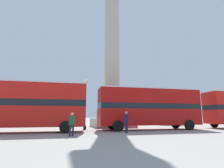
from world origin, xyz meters
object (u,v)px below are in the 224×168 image
Objects in this scene: monument_column at (112,63)px; equestrian_statue at (169,115)px; bus_a at (23,104)px; pedestrian_near_lamp at (72,123)px; bus_c at (149,107)px; street_lamp at (85,100)px; pedestrian_by_plinth at (126,120)px.

equestrian_statue is (10.16, 2.46, -6.98)m from monument_column.
monument_column reaches higher than equestrian_statue.
bus_a is 6.59× the size of pedestrian_near_lamp.
bus_c is 6.60× the size of pedestrian_near_lamp.
monument_column is 13.04m from pedestrian_near_lamp.
equestrian_statue is at bearing 22.32° from street_lamp.
street_lamp is at bearing 49.05° from pedestrian_near_lamp.
bus_c is 8.95m from pedestrian_near_lamp.
bus_a is at bearing 112.06° from pedestrian_near_lamp.
bus_a is 21.17m from equestrian_statue.
pedestrian_by_plinth is at bearing -7.22° from pedestrian_near_lamp.
monument_column is 12.49m from bus_a.
pedestrian_near_lamp is at bearing 151.63° from pedestrian_by_plinth.
street_lamp is at bearing -139.75° from monument_column.
monument_column is at bearing 117.99° from bus_c.
monument_column is at bearing 37.54° from pedestrian_by_plinth.
equestrian_statue is 3.20× the size of pedestrian_by_plinth.
pedestrian_by_plinth is at bearing -144.72° from bus_c.
pedestrian_near_lamp is at bearing -122.07° from monument_column.
equestrian_statue reaches higher than bus_a.
bus_c is at bearing -13.68° from pedestrian_by_plinth.
equestrian_statue is (7.69, 7.88, -0.81)m from bus_c.
pedestrian_by_plinth is at bearing -10.82° from bus_a.
bus_a is at bearing -161.39° from street_lamp.
bus_a is at bearing 119.57° from pedestrian_by_plinth.
pedestrian_near_lamp is at bearing -176.13° from equestrian_statue.
monument_column reaches higher than bus_c.
bus_a is 5.97m from street_lamp.
pedestrian_near_lamp is 0.91× the size of pedestrian_by_plinth.
street_lamp reaches higher than bus_c.
street_lamp is (-14.09, -5.78, 1.53)m from equestrian_statue.
monument_column is 13.71× the size of pedestrian_near_lamp.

